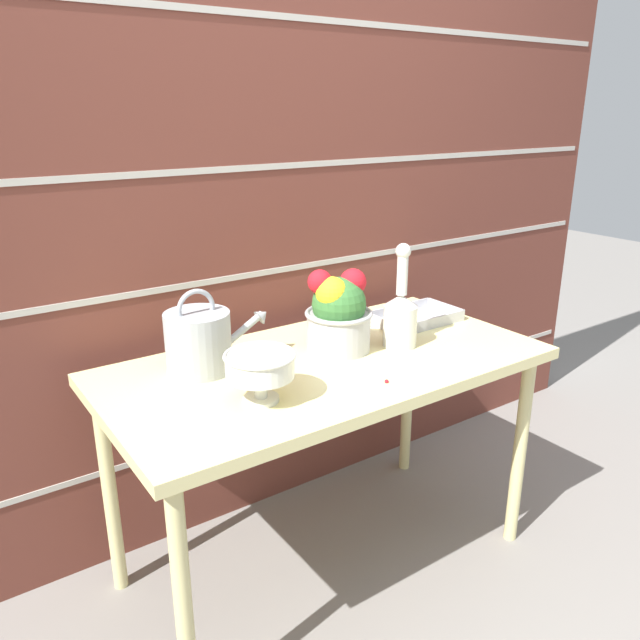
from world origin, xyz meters
TOP-DOWN VIEW (x-y plane):
  - ground_plane at (0.00, 0.00)m, footprint 12.00×12.00m
  - brick_wall at (0.00, 0.46)m, footprint 3.60×0.08m
  - patio_table at (0.00, 0.00)m, footprint 1.35×0.68m
  - watering_can at (-0.34, 0.15)m, footprint 0.33×0.19m
  - crystal_pedestal_bowl at (-0.30, -0.13)m, footprint 0.19×0.19m
  - flower_planter at (0.08, 0.05)m, footprint 0.21×0.21m
  - glass_decanter at (0.26, -0.03)m, footprint 0.11×0.11m
  - wire_tray at (0.47, 0.11)m, footprint 0.31×0.19m
  - fallen_petal at (0.04, -0.23)m, footprint 0.01×0.01m

SIDE VIEW (x-z plane):
  - ground_plane at x=0.00m, z-range 0.00..0.00m
  - patio_table at x=0.00m, z-range 0.30..1.04m
  - fallen_petal at x=0.04m, z-range 0.74..0.75m
  - wire_tray at x=0.47m, z-range 0.73..0.77m
  - watering_can at x=-0.34m, z-range 0.71..0.96m
  - crystal_pedestal_bowl at x=-0.30m, z-range 0.77..0.90m
  - glass_decanter at x=0.26m, z-range 0.68..1.01m
  - flower_planter at x=0.08m, z-range 0.73..1.00m
  - brick_wall at x=0.00m, z-range 0.00..2.20m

